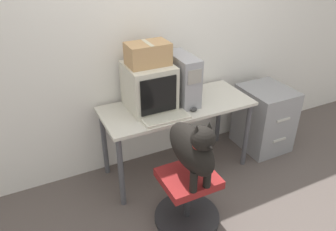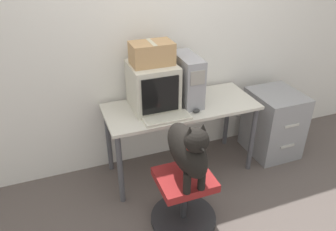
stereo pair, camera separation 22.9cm
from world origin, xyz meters
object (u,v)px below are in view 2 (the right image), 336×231
Objects in this scene: keyboard at (167,118)px; filing_cabinet at (273,123)px; pc_tower at (187,80)px; office_chair at (184,199)px; crt_monitor at (153,86)px; cardboard_box at (152,53)px; dog at (188,149)px.

keyboard is 0.58× the size of filing_cabinet.
office_chair is (-0.32, -0.72, -0.76)m from pc_tower.
crt_monitor is at bearing 176.44° from pc_tower.
crt_monitor is 0.93× the size of pc_tower.
crt_monitor is 0.31m from cardboard_box.
dog is at bearing -153.44° from filing_cabinet.
office_chair is 0.98× the size of dog.
pc_tower is at bearing 174.16° from filing_cabinet.
dog is (-0.02, -0.51, 0.01)m from keyboard.
keyboard is (0.04, -0.28, -0.20)m from crt_monitor.
crt_monitor is at bearing 91.10° from office_chair.
office_chair is 0.79× the size of filing_cabinet.
pc_tower is 0.82× the size of office_chair.
crt_monitor is 0.34m from pc_tower.
dog reaches higher than keyboard.
cardboard_box is at bearing 90.00° from crt_monitor.
cardboard_box is (-0.01, 0.79, 0.49)m from dog.
filing_cabinet is (1.00, -0.10, -0.63)m from pc_tower.
cardboard_box reaches higher than crt_monitor.
dog is 1.54m from filing_cabinet.
cardboard_box is (-0.04, 0.28, 0.51)m from keyboard.
pc_tower is 0.64× the size of filing_cabinet.
filing_cabinet is (1.32, 0.62, 0.13)m from office_chair.
dog is (0.01, -0.79, -0.18)m from crt_monitor.
pc_tower is 1.19m from filing_cabinet.
pc_tower reaches higher than crt_monitor.
office_chair is (-0.02, -0.46, -0.54)m from keyboard.
dog is at bearing -90.00° from office_chair.
pc_tower reaches higher than keyboard.
filing_cabinet is at bearing 6.69° from keyboard.
keyboard is at bearing -139.39° from pc_tower.
filing_cabinet is 1.96× the size of cardboard_box.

